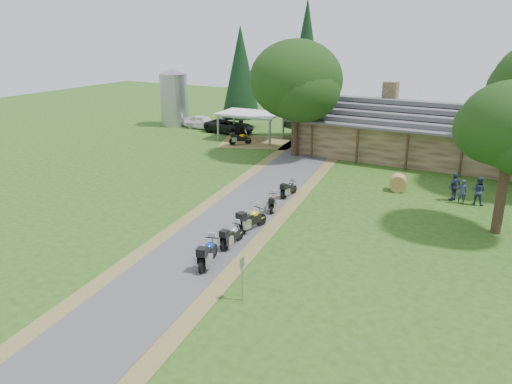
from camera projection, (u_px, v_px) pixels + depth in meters
The scene contains 22 objects.
ground at pixel (202, 245), 25.88m from camera, with size 120.00×120.00×0.00m, color #2A4A15.
driveway at pixel (234, 219), 29.44m from camera, with size 46.00×46.00×0.00m, color #4C4B4E.
lodge at pixel (420, 129), 42.37m from camera, with size 21.40×9.40×4.90m, color brown, non-canonical shape.
silo at pixel (174, 98), 56.20m from camera, with size 3.07×3.07×6.24m, color gray.
carport at pixel (251, 126), 49.71m from camera, with size 6.18×4.12×2.68m, color white, non-canonical shape.
car_white_sedan at pixel (203, 120), 54.94m from camera, with size 5.56×2.35×1.85m, color white.
car_dark_suv at pixel (229, 122), 52.65m from camera, with size 5.96×2.54×2.28m, color black.
motorcycle_row_a at pixel (208, 251), 23.53m from camera, with size 2.08×0.68×1.43m, color navy, non-canonical shape.
motorcycle_row_b at pixel (232, 234), 25.65m from camera, with size 1.86×0.61×1.27m, color #96989D, non-canonical shape.
motorcycle_row_c at pixel (252, 218), 27.58m from camera, with size 2.12×0.69×1.45m, color yellow, non-canonical shape.
motorcycle_row_d at pixel (272, 202), 30.61m from camera, with size 1.68×0.55×1.15m, color #D05527, non-canonical shape.
motorcycle_row_e at pixel (289, 188), 33.12m from camera, with size 1.72×0.56×1.18m, color black, non-canonical shape.
motorcycle_carport_a at pixel (240, 138), 47.57m from camera, with size 1.96×0.64×1.34m, color #C59600, non-canonical shape.
person_a at pixel (462, 189), 31.75m from camera, with size 0.53×0.38×1.87m, color #2B3951.
person_b at pixel (479, 188), 31.47m from camera, with size 0.61×0.44×2.16m, color #2B3951.
person_c at pixel (455, 185), 32.19m from camera, with size 0.62×0.45×2.18m, color #2B3951.
hay_bale at pixel (398, 183), 34.25m from camera, with size 1.15×1.15×1.06m, color olive.
sign_post at pixel (242, 279), 20.40m from camera, with size 0.36×0.06×1.98m, color gray, non-canonical shape.
oak_lodge_left at pixel (296, 95), 42.14m from camera, with size 7.84×7.84×10.55m, color black, non-canonical shape.
oak_driveway at pixel (509, 147), 25.96m from camera, with size 5.36×5.36×9.69m, color black, non-canonical shape.
cedar_near at pixel (306, 70), 48.96m from camera, with size 4.25×4.25×13.40m, color black.
cedar_far at pixel (241, 77), 54.31m from camera, with size 4.27×4.27×10.99m, color black.
Camera 1 is at (13.79, -19.44, 10.84)m, focal length 35.00 mm.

